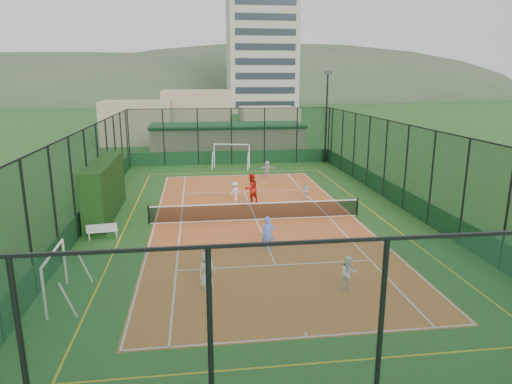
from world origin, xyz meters
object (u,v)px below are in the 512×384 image
Objects in this scene: white_bench at (103,231)px; child_far_right at (307,191)px; child_near_left at (207,270)px; clubhouse at (228,140)px; floodlight_ne at (326,118)px; futsal_goal_near at (55,277)px; child_far_left at (235,191)px; child_near_mid at (268,234)px; child_far_back at (267,169)px; futsal_goal_far at (232,156)px; apartment_tower at (262,44)px; coach at (251,188)px; child_near_right at (348,274)px.

child_far_right reaches higher than white_bench.
child_near_left is 13.42m from child_far_right.
clubhouse reaches higher than child_far_right.
futsal_goal_near is at bearing -123.78° from floodlight_ne.
child_near_mid is at bearing 60.48° from child_far_left.
child_near_left is 1.18× the size of child_far_right.
child_far_left is at bearing 73.77° from child_far_back.
white_bench is at bearing 60.60° from child_far_back.
child_near_left is (-2.89, -30.15, -0.85)m from clubhouse.
futsal_goal_far reaches higher than child_near_left.
child_far_back reaches higher than white_bench.
child_far_back is at bearing -47.05° from futsal_goal_far.
apartment_tower is at bearing 88.78° from child_near_mid.
child_far_back is at bearing -73.56° from child_far_right.
futsal_goal_near reaches higher than child_far_right.
floodlight_ne is 27.50m from child_near_left.
futsal_goal_near is 16.86m from child_far_right.
coach is at bearing 46.41° from child_near_left.
child_near_mid is (8.08, 3.71, -0.08)m from futsal_goal_near.
futsal_goal_near is 5.27m from child_near_left.
clubhouse is 10.62× the size of white_bench.
floodlight_ne is 26.68m from child_near_right.
apartment_tower is at bearing 69.04° from white_bench.
child_near_right is (2.36, -24.21, -0.34)m from futsal_goal_far.
child_far_back is (-1.42, 7.21, 0.06)m from child_far_right.
child_far_left is (-0.80, -17.84, -0.95)m from clubhouse.
clubhouse reaches higher than child_far_left.
coach is (3.04, 11.58, 0.22)m from child_near_left.
child_far_back is (10.45, 19.18, -0.21)m from futsal_goal_near.
floodlight_ne reaches higher than child_far_back.
floodlight_ne is 9.40m from futsal_goal_far.
floodlight_ne reaches higher than futsal_goal_near.
coach is at bearing 26.81° from white_bench.
child_near_right is (2.21, -31.07, -0.89)m from clubhouse.
apartment_tower is at bearing 87.02° from floodlight_ne.
clubhouse is at bearing 96.54° from child_near_mid.
floodlight_ne is 5.75× the size of child_near_left.
apartment_tower is (3.40, 65.40, 10.88)m from floodlight_ne.
clubhouse is at bearing 64.32° from white_bench.
child_near_right is 12.69m from child_far_right.
white_bench is 8.19m from child_near_mid.
child_far_back is (-6.31, -5.86, -3.44)m from floodlight_ne.
futsal_goal_near is (-0.35, -6.41, 0.49)m from white_bench.
futsal_goal_near is 0.87× the size of futsal_goal_far.
clubhouse is 11.53m from child_far_back.
futsal_goal_near is at bearing 25.58° from child_far_left.
floodlight_ne is at bearing -161.19° from child_far_left.
child_far_right is at bearing 137.90° from child_far_left.
apartment_tower is 20.92× the size of child_near_left.
child_far_left is (-12.80, -77.84, -14.38)m from apartment_tower.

